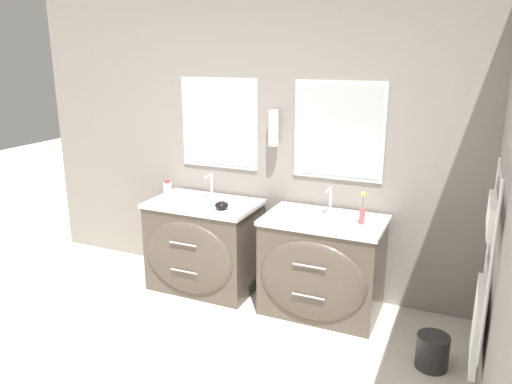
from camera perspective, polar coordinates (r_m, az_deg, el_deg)
wall_back at (r=4.40m, az=2.84°, el=5.33°), size 5.07×0.17×2.60m
wall_right at (r=2.93m, az=26.98°, el=-2.05°), size 0.13×4.28×2.60m
vanity_left at (r=4.55m, az=-6.15°, el=-6.07°), size 0.96×0.67×0.81m
vanity_right at (r=4.14m, az=7.45°, el=-8.38°), size 0.96×0.67×0.81m
faucet_left at (r=4.54m, az=-5.18°, el=0.68°), size 0.17×0.14×0.22m
faucet_right at (r=4.13m, az=8.43°, el=-0.95°), size 0.17×0.14×0.22m
toiletry_bottle at (r=4.50m, az=-10.07°, el=0.07°), size 0.07×0.07×0.19m
amenity_bowl at (r=4.22m, az=-3.95°, el=-1.53°), size 0.12×0.12×0.07m
flower_vase at (r=3.92m, az=12.06°, el=-2.22°), size 0.04×0.04×0.26m
soap_dish at (r=3.92m, az=5.09°, el=-3.19°), size 0.09×0.06×0.04m
waste_bin at (r=3.78m, az=19.51°, el=-16.73°), size 0.22×0.22×0.24m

